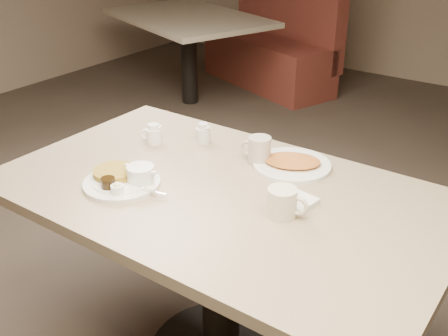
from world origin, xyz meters
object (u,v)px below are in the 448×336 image
Objects in this scene: main_plate at (124,179)px; creamer_left at (153,134)px; coffee_mug_near at (283,202)px; hash_plate at (292,164)px; booth_back_left at (266,42)px; coffee_mug_far at (259,150)px; creamer_right at (203,134)px; diner_table at (221,232)px.

creamer_left is (-0.15, 0.31, 0.01)m from main_plate.
creamer_left is at bearing 165.46° from coffee_mug_near.
booth_back_left reaches higher than hash_plate.
main_plate is at bearing -66.64° from booth_back_left.
coffee_mug_far reaches higher than creamer_right.
coffee_mug_far is at bearing -160.82° from hash_plate.
creamer_right is 0.04× the size of booth_back_left.
diner_table is 3.44m from booth_back_left.
creamer_left is 1.02× the size of creamer_right.
coffee_mug_near is 1.10× the size of coffee_mug_far.
booth_back_left is (-1.22, 2.86, -0.38)m from creamer_left.
coffee_mug_near is 1.58× the size of creamer_left.
creamer_left is (-0.43, 0.15, 0.21)m from diner_table.
hash_plate is (0.11, 0.28, 0.18)m from diner_table.
creamer_right is 3.09m from booth_back_left.
diner_table is at bearing -61.26° from booth_back_left.
creamer_left is 3.14m from booth_back_left.
hash_plate is 0.19× the size of booth_back_left.
creamer_right is (0.15, 0.12, 0.00)m from creamer_left.
booth_back_left is at bearing 122.86° from hash_plate.
creamer_right is at bearing 89.58° from main_plate.
coffee_mug_far is 3.25m from booth_back_left.
creamer_left is 0.19m from creamer_right.
coffee_mug_near is (0.53, 0.14, 0.02)m from main_plate.
main_plate is at bearing -165.66° from coffee_mug_near.
creamer_left is 0.23× the size of hash_plate.
hash_plate is (0.39, 0.44, -0.01)m from main_plate.
hash_plate is (-0.14, 0.31, -0.03)m from coffee_mug_near.
coffee_mug_far is (-0.00, 0.24, 0.22)m from diner_table.
main_plate is 0.55m from coffee_mug_near.
hash_plate is at bearing 1.48° from creamer_right.
diner_table is 17.51× the size of creamer_left.
booth_back_left is (-1.77, 2.73, -0.35)m from hash_plate.
hash_plate is (0.54, 0.13, -0.02)m from creamer_left.
hash_plate is (0.12, 0.04, -0.04)m from coffee_mug_far.
coffee_mug_far reaches higher than diner_table.
diner_table is 11.11× the size of coffee_mug_near.
diner_table is at bearing -111.80° from hash_plate.
main_plate is 3.48m from booth_back_left.
diner_table is at bearing 29.67° from main_plate.
coffee_mug_far is (-0.25, 0.27, 0.00)m from coffee_mug_near.
hash_plate is 3.27m from booth_back_left.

